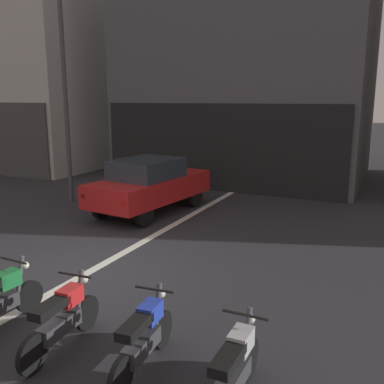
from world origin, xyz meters
TOP-DOWN VIEW (x-y plane):
  - ground_plane at (0.00, 0.00)m, footprint 120.00×120.00m
  - lane_centre_line at (0.00, 6.00)m, footprint 0.20×18.00m
  - building_mid_block at (-0.62, 12.29)m, footprint 9.63×7.79m
  - car_red_crossing_near at (-1.26, 4.65)m, footprint 2.22×4.28m
  - street_lamp at (-4.27, 4.65)m, footprint 0.36×0.36m
  - motorcycle_red_row_centre at (1.40, -2.13)m, footprint 0.55×1.67m
  - motorcycle_blue_row_right_mid at (2.65, -2.06)m, footprint 0.55×1.67m
  - motorcycle_silver_row_rightmost at (3.91, -2.20)m, footprint 0.55×1.67m

SIDE VIEW (x-z plane):
  - ground_plane at x=0.00m, z-range 0.00..0.00m
  - lane_centre_line at x=0.00m, z-range 0.00..0.01m
  - motorcycle_red_row_centre at x=1.40m, z-range -0.03..0.95m
  - motorcycle_blue_row_right_mid at x=2.65m, z-range -0.03..0.95m
  - motorcycle_silver_row_rightmost at x=3.91m, z-range -0.03..0.95m
  - car_red_crossing_near at x=-1.26m, z-range 0.07..1.71m
  - street_lamp at x=-4.27m, z-range 0.74..7.70m
  - building_mid_block at x=-0.62m, z-range -0.01..10.18m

